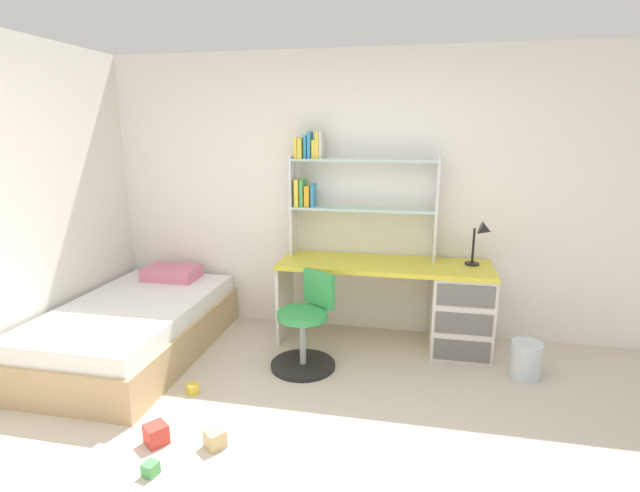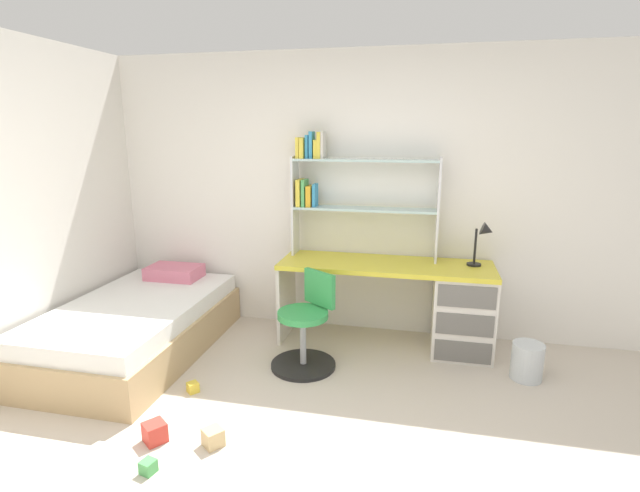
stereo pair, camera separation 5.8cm
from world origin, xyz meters
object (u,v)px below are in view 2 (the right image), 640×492
object	(u,v)px
bed_platform	(137,327)
waste_bin	(527,361)
toy_block_natural_1	(213,437)
toy_block_green_0	(148,467)
swivel_chair	(306,331)
toy_block_red_3	(155,432)
toy_block_yellow_2	(193,387)
desk	(441,303)
bookshelf_hutch	(344,185)
desk_lamp	(484,237)

from	to	relation	value
bed_platform	waste_bin	distance (m)	3.17
toy_block_natural_1	toy_block_green_0	bearing A→B (deg)	-130.10
swivel_chair	toy_block_red_3	distance (m)	1.34
toy_block_yellow_2	desk	bearing A→B (deg)	32.61
waste_bin	toy_block_green_0	world-z (taller)	waste_bin
toy_block_natural_1	toy_block_red_3	bearing A→B (deg)	-173.75
swivel_chair	toy_block_natural_1	size ratio (longest dim) A/B	7.00
desk	waste_bin	world-z (taller)	desk
desk	bookshelf_hutch	xyz separation A→B (m)	(-0.88, 0.17, 0.97)
toy_block_natural_1	bed_platform	bearing A→B (deg)	138.63
bookshelf_hutch	desk	bearing A→B (deg)	-11.19
toy_block_green_0	toy_block_yellow_2	world-z (taller)	toy_block_green_0
toy_block_yellow_2	desk_lamp	bearing A→B (deg)	29.64
desk	toy_block_yellow_2	distance (m)	2.12
toy_block_green_0	toy_block_red_3	distance (m)	0.28
desk_lamp	toy_block_red_3	distance (m)	2.83
swivel_chair	toy_block_green_0	world-z (taller)	swivel_chair
waste_bin	bed_platform	bearing A→B (deg)	-175.69
toy_block_natural_1	waste_bin	bearing A→B (deg)	32.28
bed_platform	waste_bin	size ratio (longest dim) A/B	6.58
bookshelf_hutch	desk_lamp	xyz separation A→B (m)	(1.19, -0.12, -0.39)
toy_block_red_3	bed_platform	bearing A→B (deg)	126.86
toy_block_natural_1	swivel_chair	bearing A→B (deg)	74.65
bookshelf_hutch	bed_platform	size ratio (longest dim) A/B	0.69
bed_platform	toy_block_green_0	xyz separation A→B (m)	(0.91, -1.32, -0.19)
desk	bookshelf_hutch	distance (m)	1.32
desk	toy_block_red_3	distance (m)	2.43
swivel_chair	toy_block_red_3	bearing A→B (deg)	-120.34
bookshelf_hutch	toy_block_red_3	distance (m)	2.43
waste_bin	toy_block_red_3	size ratio (longest dim) A/B	2.33
desk	bed_platform	xyz separation A→B (m)	(-2.51, -0.63, -0.19)
desk_lamp	toy_block_red_3	bearing A→B (deg)	-139.32
toy_block_green_0	desk_lamp	bearing A→B (deg)	46.26
desk_lamp	toy_block_natural_1	distance (m)	2.56
desk	bed_platform	size ratio (longest dim) A/B	0.97
desk	toy_block_yellow_2	size ratio (longest dim) A/B	24.62
toy_block_yellow_2	toy_block_red_3	distance (m)	0.57
swivel_chair	waste_bin	distance (m)	1.71
bookshelf_hutch	toy_block_yellow_2	bearing A→B (deg)	-124.01
bed_platform	toy_block_green_0	distance (m)	1.62
bed_platform	toy_block_red_3	size ratio (longest dim) A/B	15.29
desk_lamp	toy_block_natural_1	bearing A→B (deg)	-134.33
toy_block_natural_1	toy_block_yellow_2	xyz separation A→B (m)	(-0.40, 0.53, -0.02)
bookshelf_hutch	toy_block_green_0	xyz separation A→B (m)	(-0.72, -2.12, -1.35)
toy_block_natural_1	desk	bearing A→B (deg)	50.69
desk_lamp	waste_bin	size ratio (longest dim) A/B	1.35
bed_platform	swivel_chair	bearing A→B (deg)	2.91
desk	desk_lamp	world-z (taller)	desk_lamp
desk	swivel_chair	bearing A→B (deg)	-152.26
toy_block_natural_1	toy_block_red_3	xyz separation A→B (m)	(-0.36, -0.04, 0.01)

